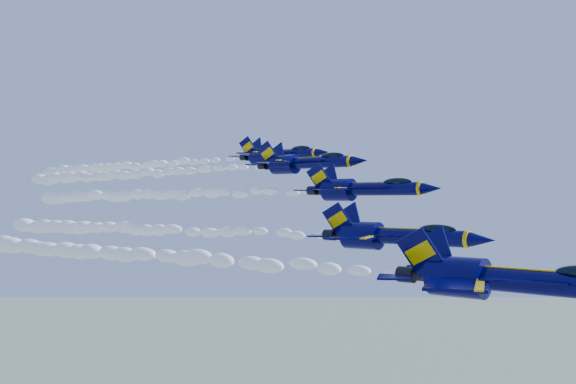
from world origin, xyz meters
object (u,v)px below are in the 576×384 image
Objects in this scene: jet_second at (394,236)px; jet_fourth at (305,163)px; jet_lead at (510,279)px; jet_fifth at (279,154)px; jet_third at (363,189)px.

jet_fourth reaches higher than jet_second.
jet_fourth is (-34.03, 24.67, 8.82)m from jet_lead.
jet_second is 38.23m from jet_fifth.
jet_fifth is (-21.75, 11.88, 5.15)m from jet_third.
jet_fifth is at bearing 151.37° from jet_third.
jet_fourth is 13.29m from jet_fifth.
jet_fifth reaches higher than jet_fourth.
jet_fifth is (-44.73, 32.33, 10.70)m from jet_lead.
jet_fifth is (-30.62, 20.93, 9.27)m from jet_second.
jet_lead is at bearing -35.85° from jet_fifth.
jet_third is 0.99× the size of jet_fourth.
jet_fourth is 1.02× the size of jet_fifth.
jet_lead is 1.00× the size of jet_third.
jet_second is 25.05m from jet_fourth.
jet_third is (-22.98, 20.45, 5.55)m from jet_lead.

